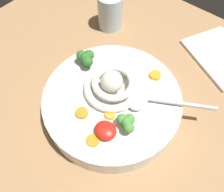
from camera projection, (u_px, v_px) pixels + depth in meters
table_slab at (98, 122)px, 50.32cm from camera, size 91.89×91.89×4.27cm
soup_bowl at (112, 102)px, 47.42cm from camera, size 27.58×27.58×5.08cm
noodle_pile at (113, 85)px, 44.81cm from camera, size 12.36×12.11×4.97cm
soup_spoon at (144, 98)px, 44.12cm from camera, size 16.55×11.64×1.60cm
chili_sauce_dollop at (106, 130)px, 40.42cm from camera, size 4.09×3.68×1.84cm
broccoli_floret_beside_chili at (126, 123)px, 40.11cm from camera, size 3.92×3.37×3.10cm
broccoli_floret_beside_noodles at (86, 58)px, 47.82cm from camera, size 4.38×3.77×3.46cm
carrot_slice_front at (93, 140)px, 40.16cm from camera, size 2.40×2.40×0.46cm
carrot_slice_right at (155, 75)px, 47.64cm from camera, size 2.36×2.36×0.72cm
carrot_slice_left at (82, 113)px, 42.93cm from camera, size 2.33×2.33×0.67cm
carrot_slice_center at (111, 113)px, 42.98cm from camera, size 2.02×2.02×0.57cm
drinking_glass at (110, 12)px, 59.87cm from camera, size 6.52×6.52×9.17cm
folded_napkin at (222, 56)px, 57.10cm from camera, size 21.34×19.36×0.80cm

